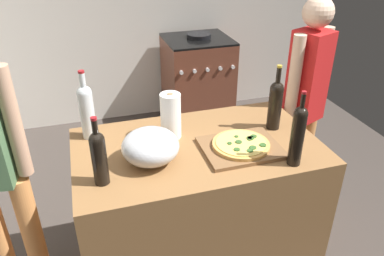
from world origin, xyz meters
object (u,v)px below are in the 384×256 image
(wine_bottle_clear, at_px, (275,103))
(person_in_red, at_px, (304,102))
(pizza, at_px, (241,144))
(wine_bottle_green, at_px, (87,109))
(paper_towel_roll, at_px, (171,116))
(wine_bottle_amber, at_px, (298,134))
(wine_bottle_dark, at_px, (99,156))
(mixing_bowl, at_px, (150,146))
(stove, at_px, (197,81))

(wine_bottle_clear, distance_m, person_in_red, 0.51)
(pizza, xyz_separation_m, wine_bottle_green, (-0.74, 0.36, 0.14))
(wine_bottle_green, bearing_deg, paper_towel_roll, -16.52)
(pizza, height_order, person_in_red, person_in_red)
(wine_bottle_green, bearing_deg, wine_bottle_amber, -30.86)
(pizza, xyz_separation_m, wine_bottle_dark, (-0.72, -0.07, 0.11))
(mixing_bowl, xyz_separation_m, stove, (0.88, 1.99, -0.53))
(wine_bottle_amber, bearing_deg, paper_towel_roll, 139.63)
(pizza, height_order, stove, stove)
(mixing_bowl, height_order, wine_bottle_green, wine_bottle_green)
(pizza, xyz_separation_m, paper_towel_roll, (-0.31, 0.24, 0.10))
(mixing_bowl, distance_m, stove, 2.24)
(wine_bottle_dark, distance_m, wine_bottle_green, 0.44)
(wine_bottle_dark, relative_size, stove, 0.35)
(mixing_bowl, height_order, wine_bottle_amber, wine_bottle_amber)
(pizza, xyz_separation_m, wine_bottle_clear, (0.27, 0.16, 0.13))
(paper_towel_roll, bearing_deg, pizza, -37.18)
(pizza, relative_size, stove, 0.31)
(wine_bottle_dark, height_order, wine_bottle_amber, wine_bottle_amber)
(mixing_bowl, xyz_separation_m, wine_bottle_amber, (0.66, -0.22, 0.08))
(wine_bottle_amber, relative_size, stove, 0.40)
(wine_bottle_dark, xyz_separation_m, stove, (1.12, 2.09, -0.59))
(wine_bottle_clear, relative_size, person_in_red, 0.24)
(wine_bottle_amber, height_order, stove, wine_bottle_amber)
(paper_towel_roll, bearing_deg, person_in_red, 12.47)
(wine_bottle_clear, height_order, stove, wine_bottle_clear)
(wine_bottle_amber, bearing_deg, pizza, 135.07)
(person_in_red, bearing_deg, stove, 98.97)
(wine_bottle_green, distance_m, person_in_red, 1.41)
(person_in_red, bearing_deg, wine_bottle_dark, -158.98)
(pizza, relative_size, wine_bottle_amber, 0.78)
(wine_bottle_amber, relative_size, person_in_red, 0.24)
(paper_towel_roll, relative_size, stove, 0.27)
(mixing_bowl, xyz_separation_m, person_in_red, (1.12, 0.43, -0.11))
(mixing_bowl, bearing_deg, person_in_red, 20.72)
(wine_bottle_green, relative_size, stove, 0.40)
(stove, distance_m, person_in_red, 1.64)
(wine_bottle_dark, height_order, wine_bottle_clear, wine_bottle_clear)
(mixing_bowl, bearing_deg, pizza, -3.26)
(wine_bottle_amber, height_order, person_in_red, person_in_red)
(wine_bottle_dark, relative_size, wine_bottle_clear, 0.89)
(pizza, bearing_deg, wine_bottle_amber, -44.93)
(wine_bottle_amber, height_order, wine_bottle_green, same)
(pizza, height_order, wine_bottle_clear, wine_bottle_clear)
(paper_towel_roll, xyz_separation_m, wine_bottle_clear, (0.58, -0.07, 0.03))
(paper_towel_roll, xyz_separation_m, stove, (0.72, 1.78, -0.57))
(stove, bearing_deg, wine_bottle_clear, -94.32)
(mixing_bowl, relative_size, wine_bottle_dark, 0.85)
(mixing_bowl, distance_m, person_in_red, 1.21)
(wine_bottle_amber, relative_size, wine_bottle_green, 1.00)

